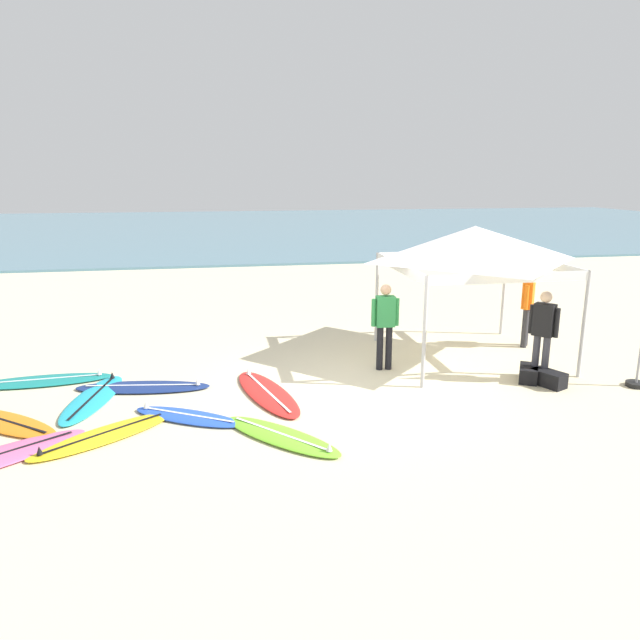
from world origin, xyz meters
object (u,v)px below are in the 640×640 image
(surfboard_orange, at_px, (5,422))
(surfboard_lime, at_px, (281,436))
(surfboard_navy, at_px, (144,387))
(person_black, at_px, (543,330))
(surfboard_red, at_px, (267,393))
(gear_bag_by_pole, at_px, (528,373))
(surfboard_cyan, at_px, (93,398))
(surfboard_teal, at_px, (41,381))
(person_green, at_px, (385,321))
(surfboard_yellow, at_px, (104,435))
(person_orange, at_px, (528,303))
(canopy_tent, at_px, (474,244))
(surfboard_blue, at_px, (187,416))
(gear_bag_near_tent, at_px, (548,378))

(surfboard_orange, xyz_separation_m, surfboard_lime, (4.16, -1.25, 0.00))
(surfboard_navy, xyz_separation_m, person_black, (7.23, -0.89, 0.95))
(surfboard_red, xyz_separation_m, gear_bag_by_pole, (4.88, -0.15, 0.10))
(surfboard_orange, bearing_deg, surfboard_lime, -16.72)
(surfboard_red, distance_m, surfboard_navy, 2.28)
(surfboard_cyan, xyz_separation_m, surfboard_teal, (-1.11, 1.09, -0.00))
(surfboard_cyan, relative_size, person_green, 1.39)
(surfboard_orange, relative_size, surfboard_yellow, 0.98)
(surfboard_navy, bearing_deg, person_orange, 8.80)
(surfboard_red, relative_size, surfboard_navy, 1.03)
(surfboard_yellow, bearing_deg, person_black, 8.09)
(canopy_tent, bearing_deg, surfboard_navy, -173.49)
(surfboard_blue, distance_m, surfboard_cyan, 1.94)
(surfboard_teal, bearing_deg, gear_bag_by_pole, -9.53)
(surfboard_blue, distance_m, gear_bag_by_pole, 6.25)
(surfboard_lime, bearing_deg, surfboard_navy, 131.97)
(canopy_tent, height_order, gear_bag_near_tent, canopy_tent)
(surfboard_red, xyz_separation_m, surfboard_orange, (-4.11, -0.52, 0.00))
(surfboard_yellow, bearing_deg, surfboard_red, 26.92)
(surfboard_teal, height_order, gear_bag_by_pole, gear_bag_by_pole)
(gear_bag_by_pole, bearing_deg, surfboard_orange, -177.59)
(person_orange, height_order, gear_bag_by_pole, person_orange)
(canopy_tent, bearing_deg, surfboard_yellow, -158.48)
(surfboard_blue, height_order, surfboard_navy, same)
(surfboard_navy, xyz_separation_m, surfboard_teal, (-1.90, 0.67, -0.00))
(canopy_tent, distance_m, surfboard_blue, 6.56)
(surfboard_teal, relative_size, gear_bag_near_tent, 4.24)
(gear_bag_near_tent, bearing_deg, surfboard_yellow, -173.86)
(surfboard_red, bearing_deg, surfboard_cyan, 174.75)
(person_green, bearing_deg, surfboard_navy, -176.48)
(surfboard_orange, relative_size, surfboard_teal, 0.83)
(person_green, bearing_deg, person_black, -23.84)
(surfboard_cyan, height_order, gear_bag_near_tent, gear_bag_near_tent)
(surfboard_blue, bearing_deg, gear_bag_near_tent, 3.01)
(person_green, bearing_deg, surfboard_blue, -154.67)
(surfboard_orange, xyz_separation_m, person_green, (6.51, 1.49, 0.95))
(canopy_tent, height_order, surfboard_blue, canopy_tent)
(surfboard_orange, xyz_separation_m, person_black, (9.17, 0.32, 0.95))
(canopy_tent, bearing_deg, person_green, -166.69)
(surfboard_cyan, bearing_deg, surfboard_blue, -33.50)
(surfboard_blue, relative_size, surfboard_yellow, 0.89)
(person_black, height_order, gear_bag_near_tent, person_black)
(canopy_tent, xyz_separation_m, surfboard_teal, (-8.43, -0.08, -2.35))
(surfboard_navy, height_order, person_green, person_green)
(person_black, relative_size, person_green, 1.00)
(surfboard_orange, xyz_separation_m, surfboard_cyan, (1.15, 0.80, -0.00))
(surfboard_red, xyz_separation_m, surfboard_teal, (-4.07, 1.36, -0.00))
(person_black, bearing_deg, person_green, 156.16)
(surfboard_cyan, relative_size, surfboard_lime, 1.19)
(canopy_tent, relative_size, person_orange, 1.90)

